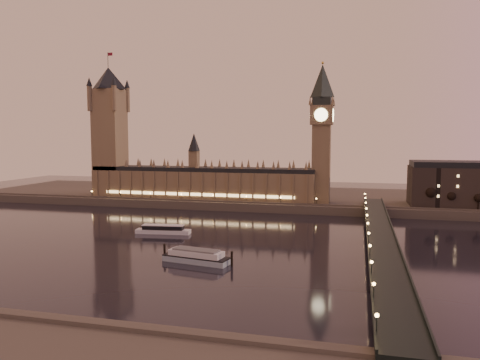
% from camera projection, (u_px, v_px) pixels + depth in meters
% --- Properties ---
extents(ground, '(700.00, 700.00, 0.00)m').
position_uv_depth(ground, '(199.00, 242.00, 247.04)').
color(ground, black).
rests_on(ground, ground).
extents(far_embankment, '(560.00, 130.00, 6.00)m').
position_uv_depth(far_embankment, '(296.00, 198.00, 398.61)').
color(far_embankment, '#423D35').
rests_on(far_embankment, ground).
extents(palace_of_westminster, '(180.00, 26.62, 52.00)m').
position_uv_depth(palace_of_westminster, '(201.00, 179.00, 371.65)').
color(palace_of_westminster, brown).
rests_on(palace_of_westminster, ground).
extents(victoria_tower, '(31.68, 31.68, 118.00)m').
position_uv_depth(victoria_tower, '(110.00, 124.00, 387.21)').
color(victoria_tower, brown).
rests_on(victoria_tower, ground).
extents(big_ben, '(17.68, 17.68, 104.00)m').
position_uv_depth(big_ben, '(322.00, 125.00, 344.61)').
color(big_ben, brown).
rests_on(big_ben, ground).
extents(westminster_bridge, '(13.20, 260.00, 15.30)m').
position_uv_depth(westminster_bridge, '(380.00, 241.00, 224.02)').
color(westminster_bridge, black).
rests_on(westminster_bridge, ground).
extents(bare_tree_0, '(6.19, 6.19, 12.58)m').
position_uv_depth(bare_tree_0, '(429.00, 195.00, 319.25)').
color(bare_tree_0, black).
rests_on(bare_tree_0, ground).
extents(bare_tree_1, '(6.19, 6.19, 12.58)m').
position_uv_depth(bare_tree_1, '(452.00, 196.00, 315.66)').
color(bare_tree_1, black).
rests_on(bare_tree_1, ground).
extents(bare_tree_2, '(6.19, 6.19, 12.58)m').
position_uv_depth(bare_tree_2, '(476.00, 197.00, 312.08)').
color(bare_tree_2, black).
rests_on(bare_tree_2, ground).
extents(cruise_boat_a, '(32.00, 10.43, 5.03)m').
position_uv_depth(cruise_boat_a, '(163.00, 230.00, 267.68)').
color(cruise_boat_a, silver).
rests_on(cruise_boat_a, ground).
extents(moored_barge, '(34.55, 13.57, 6.42)m').
position_uv_depth(moored_barge, '(196.00, 256.00, 205.87)').
color(moored_barge, '#91A8B8').
rests_on(moored_barge, ground).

